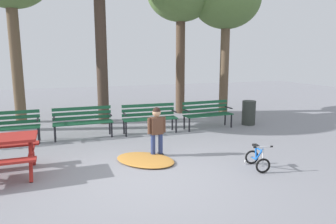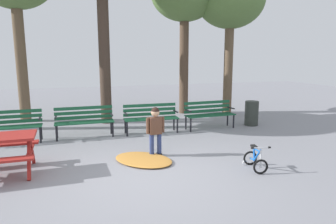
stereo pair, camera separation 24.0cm
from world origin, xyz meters
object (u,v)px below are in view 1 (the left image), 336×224
park_bench_right (149,116)px  trash_bin (249,113)px  park_bench_far_left (7,125)px  park_bench_far_right (207,112)px  kids_bicycle (257,159)px  park_bench_left (83,120)px  child_standing (157,127)px

park_bench_right → trash_bin: bearing=-0.9°
park_bench_far_left → park_bench_right: (3.80, -0.06, 0.00)m
park_bench_far_right → kids_bicycle: park_bench_far_right is taller
park_bench_far_left → trash_bin: (7.22, -0.11, -0.11)m
park_bench_far_left → park_bench_left: size_ratio=1.00×
park_bench_far_left → kids_bicycle: 6.22m
park_bench_far_right → kids_bicycle: (-0.67, -3.57, -0.31)m
park_bench_left → park_bench_right: size_ratio=0.99×
park_bench_far_left → park_bench_left: 1.90m
park_bench_far_left → kids_bicycle: (5.03, -3.65, -0.31)m
park_bench_left → trash_bin: park_bench_left is taller
park_bench_left → kids_bicycle: size_ratio=2.64×
park_bench_right → trash_bin: 3.42m
park_bench_left → park_bench_far_right: bearing=-1.7°
child_standing → kids_bicycle: bearing=-40.4°
park_bench_far_left → park_bench_far_right: (5.70, -0.07, 0.00)m
park_bench_right → kids_bicycle: bearing=-71.2°
park_bench_far_left → trash_bin: 7.23m
park_bench_left → kids_bicycle: 4.84m
park_bench_far_right → trash_bin: 1.53m
park_bench_left → park_bench_far_right: same height
park_bench_right → child_standing: bearing=-102.0°
park_bench_far_left → kids_bicycle: bearing=-36.0°
park_bench_right → park_bench_left: bearing=177.1°
park_bench_left → child_standing: bearing=-57.3°
kids_bicycle → park_bench_right: bearing=108.8°
trash_bin → child_standing: bearing=-151.5°
park_bench_right → child_standing: 2.21m
park_bench_right → child_standing: size_ratio=1.43×
child_standing → trash_bin: size_ratio=1.41×
park_bench_far_left → park_bench_right: size_ratio=1.00×
park_bench_left → park_bench_right: same height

